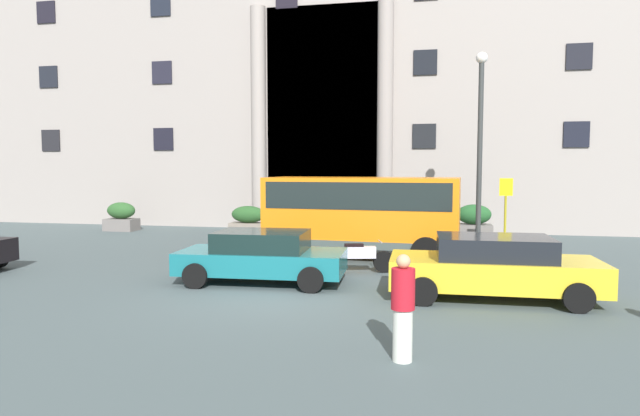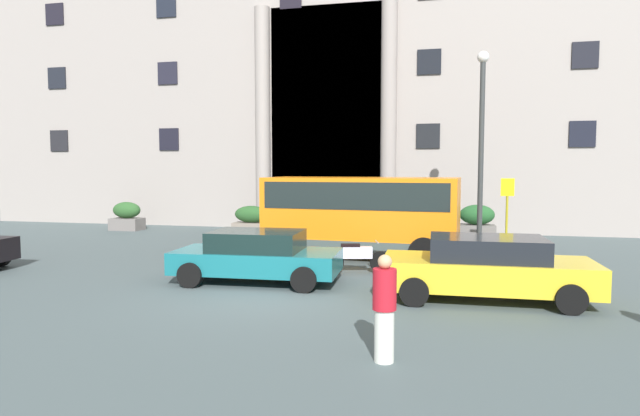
{
  "view_description": "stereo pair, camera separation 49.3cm",
  "coord_description": "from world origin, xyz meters",
  "px_view_note": "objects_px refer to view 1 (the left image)",
  "views": [
    {
      "loc": [
        3.46,
        -11.74,
        2.94
      ],
      "look_at": [
        -0.27,
        6.47,
        1.53
      ],
      "focal_mm": 30.16,
      "sensor_mm": 36.0,
      "label": 1
    },
    {
      "loc": [
        3.95,
        -11.63,
        2.94
      ],
      "look_at": [
        -0.27,
        6.47,
        1.53
      ],
      "focal_mm": 30.16,
      "sensor_mm": 36.0,
      "label": 2
    }
  ],
  "objects_px": {
    "orange_minibus": "(362,210)",
    "bus_stop_sign": "(506,207)",
    "parked_estate_mid": "(493,267)",
    "scooter_by_planter": "(458,257)",
    "motorcycle_far_end": "(233,251)",
    "lamppost_plaza_centre": "(480,135)",
    "motorcycle_near_kerb": "(359,257)",
    "hedge_planter_entrance_left": "(248,221)",
    "pedestrian_man_crossing": "(403,308)",
    "hedge_planter_east": "(474,223)",
    "hedge_planter_entrance_right": "(121,217)",
    "parked_sedan_second": "(262,256)"
  },
  "relations": [
    {
      "from": "lamppost_plaza_centre",
      "to": "bus_stop_sign",
      "type": "bearing_deg",
      "value": -13.07
    },
    {
      "from": "bus_stop_sign",
      "to": "lamppost_plaza_centre",
      "type": "distance_m",
      "value": 2.62
    },
    {
      "from": "parked_sedan_second",
      "to": "lamppost_plaza_centre",
      "type": "distance_m",
      "value": 9.4
    },
    {
      "from": "motorcycle_far_end",
      "to": "scooter_by_planter",
      "type": "xyz_separation_m",
      "value": [
        6.5,
        0.16,
        0.01
      ]
    },
    {
      "from": "bus_stop_sign",
      "to": "motorcycle_far_end",
      "type": "relative_size",
      "value": 1.33
    },
    {
      "from": "hedge_planter_entrance_left",
      "to": "parked_estate_mid",
      "type": "relative_size",
      "value": 0.35
    },
    {
      "from": "orange_minibus",
      "to": "lamppost_plaza_centre",
      "type": "height_order",
      "value": "lamppost_plaza_centre"
    },
    {
      "from": "parked_estate_mid",
      "to": "motorcycle_near_kerb",
      "type": "relative_size",
      "value": 2.42
    },
    {
      "from": "parked_sedan_second",
      "to": "pedestrian_man_crossing",
      "type": "height_order",
      "value": "pedestrian_man_crossing"
    },
    {
      "from": "parked_sedan_second",
      "to": "motorcycle_far_end",
      "type": "height_order",
      "value": "parked_sedan_second"
    },
    {
      "from": "hedge_planter_entrance_right",
      "to": "motorcycle_far_end",
      "type": "distance_m",
      "value": 11.2
    },
    {
      "from": "hedge_planter_east",
      "to": "parked_estate_mid",
      "type": "distance_m",
      "value": 10.07
    },
    {
      "from": "parked_estate_mid",
      "to": "motorcycle_far_end",
      "type": "bearing_deg",
      "value": 159.01
    },
    {
      "from": "parked_estate_mid",
      "to": "hedge_planter_entrance_right",
      "type": "bearing_deg",
      "value": 145.86
    },
    {
      "from": "scooter_by_planter",
      "to": "pedestrian_man_crossing",
      "type": "xyz_separation_m",
      "value": [
        -1.16,
        -7.09,
        0.36
      ]
    },
    {
      "from": "hedge_planter_entrance_left",
      "to": "motorcycle_far_end",
      "type": "bearing_deg",
      "value": -74.32
    },
    {
      "from": "motorcycle_far_end",
      "to": "scooter_by_planter",
      "type": "height_order",
      "value": "same"
    },
    {
      "from": "hedge_planter_entrance_right",
      "to": "pedestrian_man_crossing",
      "type": "height_order",
      "value": "pedestrian_man_crossing"
    },
    {
      "from": "parked_estate_mid",
      "to": "lamppost_plaza_centre",
      "type": "relative_size",
      "value": 0.66
    },
    {
      "from": "bus_stop_sign",
      "to": "motorcycle_near_kerb",
      "type": "relative_size",
      "value": 1.36
    },
    {
      "from": "scooter_by_planter",
      "to": "pedestrian_man_crossing",
      "type": "height_order",
      "value": "pedestrian_man_crossing"
    },
    {
      "from": "motorcycle_near_kerb",
      "to": "parked_sedan_second",
      "type": "bearing_deg",
      "value": -156.98
    },
    {
      "from": "parked_sedan_second",
      "to": "pedestrian_man_crossing",
      "type": "xyz_separation_m",
      "value": [
        3.8,
        -4.92,
        0.14
      ]
    },
    {
      "from": "hedge_planter_entrance_right",
      "to": "parked_sedan_second",
      "type": "relative_size",
      "value": 0.33
    },
    {
      "from": "parked_sedan_second",
      "to": "hedge_planter_entrance_left",
      "type": "bearing_deg",
      "value": 108.73
    },
    {
      "from": "hedge_planter_east",
      "to": "parked_estate_mid",
      "type": "bearing_deg",
      "value": -91.98
    },
    {
      "from": "bus_stop_sign",
      "to": "scooter_by_planter",
      "type": "bearing_deg",
      "value": -113.14
    },
    {
      "from": "orange_minibus",
      "to": "bus_stop_sign",
      "type": "height_order",
      "value": "orange_minibus"
    },
    {
      "from": "orange_minibus",
      "to": "bus_stop_sign",
      "type": "bearing_deg",
      "value": 27.77
    },
    {
      "from": "hedge_planter_east",
      "to": "hedge_planter_entrance_left",
      "type": "bearing_deg",
      "value": -178.71
    },
    {
      "from": "orange_minibus",
      "to": "motorcycle_far_end",
      "type": "height_order",
      "value": "orange_minibus"
    },
    {
      "from": "parked_estate_mid",
      "to": "bus_stop_sign",
      "type": "bearing_deg",
      "value": 79.59
    },
    {
      "from": "parked_estate_mid",
      "to": "scooter_by_planter",
      "type": "relative_size",
      "value": 2.18
    },
    {
      "from": "hedge_planter_entrance_left",
      "to": "scooter_by_planter",
      "type": "distance_m",
      "value": 11.1
    },
    {
      "from": "hedge_planter_entrance_left",
      "to": "pedestrian_man_crossing",
      "type": "relative_size",
      "value": 0.97
    },
    {
      "from": "hedge_planter_entrance_right",
      "to": "hedge_planter_entrance_left",
      "type": "relative_size",
      "value": 0.9
    },
    {
      "from": "hedge_planter_entrance_left",
      "to": "lamppost_plaza_centre",
      "type": "relative_size",
      "value": 0.23
    },
    {
      "from": "hedge_planter_entrance_left",
      "to": "motorcycle_far_end",
      "type": "xyz_separation_m",
      "value": [
        2.04,
        -7.25,
        -0.15
      ]
    },
    {
      "from": "hedge_planter_east",
      "to": "hedge_planter_entrance_left",
      "type": "distance_m",
      "value": 9.52
    },
    {
      "from": "hedge_planter_entrance_right",
      "to": "parked_sedan_second",
      "type": "distance_m",
      "value": 13.71
    },
    {
      "from": "motorcycle_near_kerb",
      "to": "pedestrian_man_crossing",
      "type": "distance_m",
      "value": 6.84
    },
    {
      "from": "hedge_planter_entrance_left",
      "to": "motorcycle_near_kerb",
      "type": "relative_size",
      "value": 0.84
    },
    {
      "from": "hedge_planter_entrance_right",
      "to": "pedestrian_man_crossing",
      "type": "distance_m",
      "value": 19.88
    },
    {
      "from": "motorcycle_near_kerb",
      "to": "lamppost_plaza_centre",
      "type": "bearing_deg",
      "value": 38.63
    },
    {
      "from": "lamppost_plaza_centre",
      "to": "motorcycle_near_kerb",
      "type": "bearing_deg",
      "value": -126.85
    },
    {
      "from": "orange_minibus",
      "to": "parked_estate_mid",
      "type": "xyz_separation_m",
      "value": [
        3.55,
        -4.84,
        -0.84
      ]
    },
    {
      "from": "bus_stop_sign",
      "to": "hedge_planter_entrance_left",
      "type": "relative_size",
      "value": 1.62
    },
    {
      "from": "motorcycle_far_end",
      "to": "lamppost_plaza_centre",
      "type": "relative_size",
      "value": 0.28
    },
    {
      "from": "motorcycle_far_end",
      "to": "hedge_planter_east",
      "type": "bearing_deg",
      "value": 35.6
    },
    {
      "from": "hedge_planter_east",
      "to": "parked_estate_mid",
      "type": "xyz_separation_m",
      "value": [
        -0.35,
        -10.06,
        0.03
      ]
    }
  ]
}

